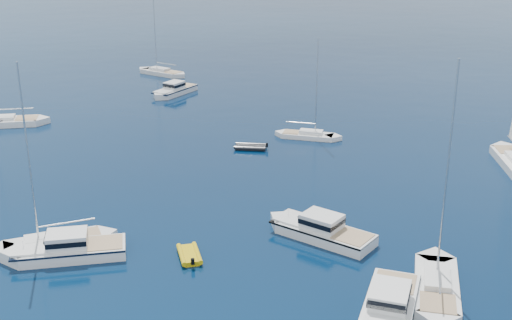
% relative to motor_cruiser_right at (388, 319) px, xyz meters
% --- Properties ---
extents(motor_cruiser_right, '(5.08, 10.43, 2.63)m').
position_rel_motor_cruiser_right_xyz_m(motor_cruiser_right, '(0.00, 0.00, 0.00)').
color(motor_cruiser_right, white).
rests_on(motor_cruiser_right, ground).
extents(motor_cruiser_left, '(9.10, 8.48, 2.50)m').
position_rel_motor_cruiser_right_xyz_m(motor_cruiser_left, '(-23.02, -4.22, 0.00)').
color(motor_cruiser_left, white).
rests_on(motor_cruiser_left, ground).
extents(motor_cruiser_centre, '(9.90, 3.96, 2.53)m').
position_rel_motor_cruiser_right_xyz_m(motor_cruiser_centre, '(-8.48, 8.06, 0.00)').
color(motor_cruiser_centre, silver).
rests_on(motor_cruiser_centre, ground).
extents(motor_cruiser_horizon, '(2.76, 8.72, 2.28)m').
position_rel_motor_cruiser_right_xyz_m(motor_cruiser_horizon, '(-45.45, 38.51, 0.00)').
color(motor_cruiser_horizon, white).
rests_on(motor_cruiser_horizon, ground).
extents(sailboat_fore, '(8.18, 9.52, 14.72)m').
position_rel_motor_cruiser_right_xyz_m(sailboat_fore, '(-24.94, -3.60, 0.00)').
color(sailboat_fore, white).
rests_on(sailboat_fore, ground).
extents(sailboat_mid_r, '(5.93, 11.20, 15.96)m').
position_rel_motor_cruiser_right_xyz_m(sailboat_mid_r, '(1.65, 4.68, 0.00)').
color(sailboat_mid_r, white).
rests_on(sailboat_mid_r, ground).
extents(sailboat_mid_l, '(10.66, 9.59, 16.77)m').
position_rel_motor_cruiser_right_xyz_m(sailboat_mid_l, '(-53.99, 16.11, 0.00)').
color(sailboat_mid_l, white).
rests_on(sailboat_mid_l, ground).
extents(sailboat_centre, '(8.28, 4.17, 11.79)m').
position_rel_motor_cruiser_right_xyz_m(sailboat_centre, '(-20.30, 30.14, 0.00)').
color(sailboat_centre, white).
rests_on(sailboat_centre, ground).
extents(sailboat_far_l, '(10.06, 3.19, 14.58)m').
position_rel_motor_cruiser_right_xyz_m(sailboat_far_l, '(-54.88, 47.79, 0.00)').
color(sailboat_far_l, silver).
rests_on(sailboat_far_l, ground).
extents(tender_yellow, '(3.55, 3.58, 0.95)m').
position_rel_motor_cruiser_right_xyz_m(tender_yellow, '(-15.23, 0.30, 0.00)').
color(tender_yellow, gold).
rests_on(tender_yellow, ground).
extents(tender_grey_far, '(4.05, 3.22, 0.95)m').
position_rel_motor_cruiser_right_xyz_m(tender_grey_far, '(-23.93, 23.55, 0.00)').
color(tender_grey_far, black).
rests_on(tender_grey_far, ground).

